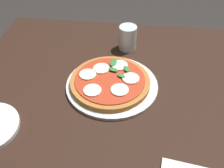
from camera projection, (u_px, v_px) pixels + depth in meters
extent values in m
cube|color=black|center=(130.00, 92.00, 0.95)|extent=(1.21, 0.92, 0.04)
cube|color=black|center=(41.00, 85.00, 1.52)|extent=(0.07, 0.07, 0.69)
cylinder|color=silver|center=(112.00, 85.00, 0.93)|extent=(0.33, 0.33, 0.01)
cylinder|color=#B27033|center=(110.00, 81.00, 0.93)|extent=(0.28, 0.28, 0.02)
cylinder|color=#B7381E|center=(110.00, 79.00, 0.92)|extent=(0.25, 0.25, 0.00)
cylinder|color=white|center=(88.00, 74.00, 0.93)|extent=(0.06, 0.06, 0.00)
cylinder|color=white|center=(92.00, 90.00, 0.87)|extent=(0.06, 0.06, 0.00)
cylinder|color=white|center=(120.00, 90.00, 0.87)|extent=(0.06, 0.06, 0.00)
cylinder|color=white|center=(130.00, 78.00, 0.92)|extent=(0.06, 0.06, 0.00)
cylinder|color=white|center=(120.00, 65.00, 0.97)|extent=(0.06, 0.06, 0.00)
cylinder|color=white|center=(101.00, 68.00, 0.96)|extent=(0.06, 0.06, 0.00)
ellipsoid|color=#337F38|center=(113.00, 69.00, 0.94)|extent=(0.04, 0.03, 0.00)
ellipsoid|color=#337F38|center=(113.00, 62.00, 0.98)|extent=(0.03, 0.05, 0.00)
ellipsoid|color=#337F38|center=(121.00, 76.00, 0.92)|extent=(0.03, 0.03, 0.00)
ellipsoid|color=#337F38|center=(127.00, 69.00, 0.95)|extent=(0.03, 0.04, 0.00)
cylinder|color=silver|center=(128.00, 38.00, 1.08)|extent=(0.07, 0.07, 0.10)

